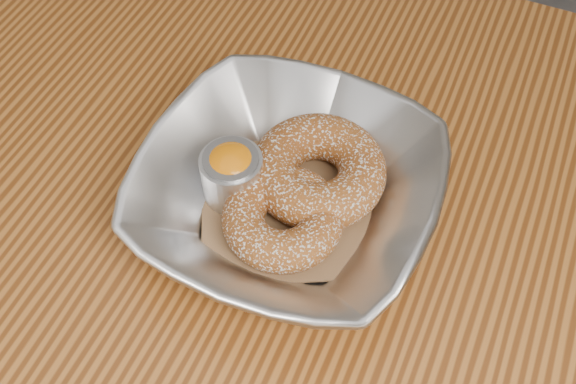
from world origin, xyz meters
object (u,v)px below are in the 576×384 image
at_px(serving_bowl, 288,192).
at_px(donut_front, 283,218).
at_px(table, 187,269).
at_px(donut_back, 318,171).
at_px(ramekin, 232,173).

bearing_deg(serving_bowl, donut_front, -76.50).
distance_m(table, donut_back, 0.18).
bearing_deg(ramekin, table, -140.10).
height_order(serving_bowl, donut_back, serving_bowl).
distance_m(donut_back, donut_front, 0.05).
xyz_separation_m(serving_bowl, ramekin, (-0.05, -0.00, 0.01)).
bearing_deg(ramekin, serving_bowl, 5.43).
bearing_deg(donut_back, table, -146.29).
xyz_separation_m(serving_bowl, donut_back, (0.01, 0.03, 0.00)).
xyz_separation_m(table, donut_back, (0.10, 0.07, 0.13)).
xyz_separation_m(table, serving_bowl, (0.09, 0.04, 0.13)).
bearing_deg(table, serving_bowl, 23.70).
distance_m(table, serving_bowl, 0.16).
bearing_deg(donut_front, ramekin, 160.97).
distance_m(donut_front, ramekin, 0.06).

